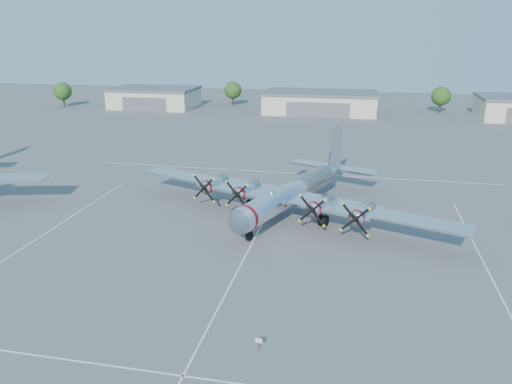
% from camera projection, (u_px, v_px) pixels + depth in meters
% --- Properties ---
extents(ground, '(260.00, 260.00, 0.00)m').
position_uv_depth(ground, '(255.00, 238.00, 51.65)').
color(ground, '#505052').
rests_on(ground, ground).
extents(parking_lines, '(60.00, 50.08, 0.01)m').
position_uv_depth(parking_lines, '(251.00, 245.00, 50.02)').
color(parking_lines, silver).
rests_on(parking_lines, ground).
extents(hangar_west, '(22.60, 14.60, 5.40)m').
position_uv_depth(hangar_west, '(154.00, 97.00, 135.67)').
color(hangar_west, beige).
rests_on(hangar_west, ground).
extents(hangar_center, '(28.60, 14.60, 5.40)m').
position_uv_depth(hangar_center, '(320.00, 102.00, 127.04)').
color(hangar_center, beige).
rests_on(hangar_center, ground).
extents(tree_far_west, '(4.80, 4.80, 6.64)m').
position_uv_depth(tree_far_west, '(63.00, 91.00, 136.30)').
color(tree_far_west, '#382619').
rests_on(tree_far_west, ground).
extents(tree_west, '(4.80, 4.80, 6.64)m').
position_uv_depth(tree_west, '(233.00, 90.00, 138.84)').
color(tree_west, '#382619').
rests_on(tree_west, ground).
extents(tree_east, '(4.80, 4.80, 6.64)m').
position_uv_depth(tree_east, '(441.00, 96.00, 126.44)').
color(tree_east, '#382619').
rests_on(tree_east, ground).
extents(main_bomber_b29, '(47.11, 39.70, 8.86)m').
position_uv_depth(main_bomber_b29, '(293.00, 213.00, 58.63)').
color(main_bomber_b29, white).
rests_on(main_bomber_b29, ground).
extents(info_placard, '(0.47, 0.05, 0.90)m').
position_uv_depth(info_placard, '(259.00, 342.00, 33.53)').
color(info_placard, black).
rests_on(info_placard, ground).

